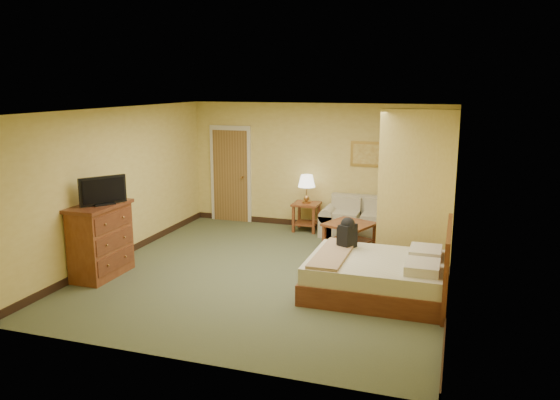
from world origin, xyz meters
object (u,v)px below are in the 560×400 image
at_px(loveseat, 361,224).
at_px(bed, 381,275).
at_px(dresser, 101,240).
at_px(coffee_table, 350,231).

bearing_deg(loveseat, bed, -74.76).
bearing_deg(dresser, loveseat, 45.45).
relative_size(loveseat, coffee_table, 1.57).
bearing_deg(bed, coffee_table, 112.86).
height_order(coffee_table, bed, bed).
relative_size(coffee_table, dresser, 0.87).
relative_size(dresser, bed, 0.59).
height_order(loveseat, bed, bed).
height_order(loveseat, coffee_table, loveseat).
xyz_separation_m(coffee_table, bed, (0.86, -2.03, -0.06)).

